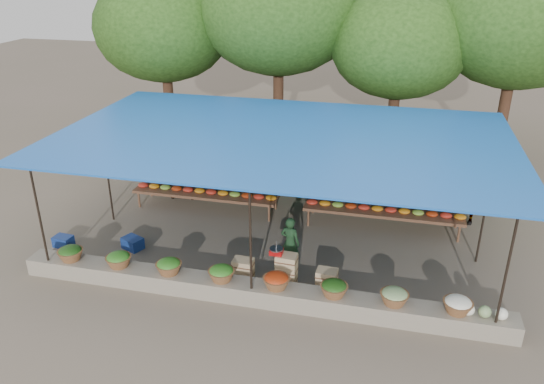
% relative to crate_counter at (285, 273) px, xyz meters
% --- Properties ---
extents(ground, '(60.00, 60.00, 0.00)m').
position_rel_crate_counter_xyz_m(ground, '(-0.53, 2.02, -0.31)').
color(ground, '#6A604E').
rests_on(ground, ground).
extents(stone_curb, '(10.60, 0.55, 0.40)m').
position_rel_crate_counter_xyz_m(stone_curb, '(-0.53, -0.73, -0.11)').
color(stone_curb, gray).
rests_on(stone_curb, ground).
extents(stall_canopy, '(10.80, 6.60, 2.82)m').
position_rel_crate_counter_xyz_m(stall_canopy, '(-0.53, 2.09, 2.37)').
color(stall_canopy, black).
rests_on(stall_canopy, ground).
extents(produce_baskets, '(8.98, 0.58, 0.34)m').
position_rel_crate_counter_xyz_m(produce_baskets, '(-0.63, -0.73, 0.25)').
color(produce_baskets, brown).
rests_on(produce_baskets, stone_curb).
extents(netting_backdrop, '(10.60, 0.06, 2.50)m').
position_rel_crate_counter_xyz_m(netting_backdrop, '(-0.53, 5.17, 0.94)').
color(netting_backdrop, '#1C4E1F').
rests_on(netting_backdrop, ground).
extents(tree_row, '(16.51, 5.50, 7.12)m').
position_rel_crate_counter_xyz_m(tree_row, '(-0.03, 8.11, 4.39)').
color(tree_row, '#341D12').
rests_on(tree_row, ground).
extents(fruit_table_left, '(4.21, 0.95, 0.93)m').
position_rel_crate_counter_xyz_m(fruit_table_left, '(-3.02, 3.38, 0.30)').
color(fruit_table_left, '#552F22').
rests_on(fruit_table_left, ground).
extents(fruit_table_right, '(4.21, 0.95, 0.93)m').
position_rel_crate_counter_xyz_m(fruit_table_right, '(1.98, 3.38, 0.30)').
color(fruit_table_right, '#552F22').
rests_on(fruit_table_right, ground).
extents(crate_counter, '(2.37, 0.36, 0.77)m').
position_rel_crate_counter_xyz_m(crate_counter, '(0.00, 0.00, 0.00)').
color(crate_counter, tan).
rests_on(crate_counter, ground).
extents(weighing_scale, '(0.30, 0.30, 0.32)m').
position_rel_crate_counter_xyz_m(weighing_scale, '(-0.20, 0.00, 0.53)').
color(weighing_scale, '#AF0E0F').
rests_on(weighing_scale, crate_counter).
extents(vendor_seated, '(0.54, 0.42, 1.30)m').
position_rel_crate_counter_xyz_m(vendor_seated, '(-0.05, 0.74, 0.34)').
color(vendor_seated, '#17341B').
rests_on(vendor_seated, ground).
extents(customer_left, '(0.98, 0.81, 1.84)m').
position_rel_crate_counter_xyz_m(customer_left, '(-3.87, 3.73, 0.61)').
color(customer_left, slate).
rests_on(customer_left, ground).
extents(customer_mid, '(1.32, 1.18, 1.77)m').
position_rel_crate_counter_xyz_m(customer_mid, '(0.10, 4.43, 0.58)').
color(customer_mid, slate).
rests_on(customer_mid, ground).
extents(customer_right, '(0.94, 0.54, 1.51)m').
position_rel_crate_counter_xyz_m(customer_right, '(4.21, 4.15, 0.45)').
color(customer_right, slate).
rests_on(customer_right, ground).
extents(blue_crate_front, '(0.48, 0.36, 0.27)m').
position_rel_crate_counter_xyz_m(blue_crate_front, '(-5.82, 0.39, -0.18)').
color(blue_crate_front, navy).
rests_on(blue_crate_front, ground).
extents(blue_crate_back, '(0.60, 0.52, 0.30)m').
position_rel_crate_counter_xyz_m(blue_crate_back, '(-4.06, 0.68, -0.16)').
color(blue_crate_back, navy).
rests_on(blue_crate_back, ground).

